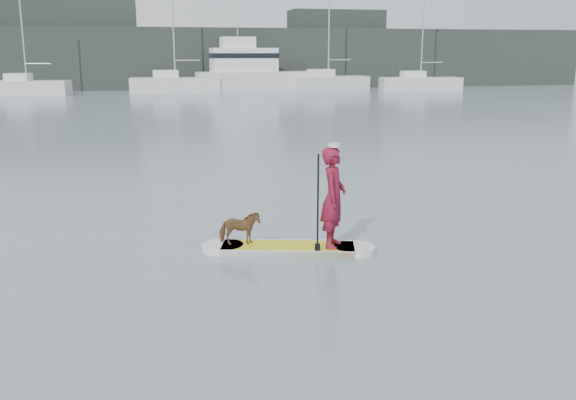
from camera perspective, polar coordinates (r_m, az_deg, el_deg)
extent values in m
plane|color=slate|center=(15.46, -2.83, -0.78)|extent=(140.00, 140.00, 0.00)
cube|color=yellow|center=(12.18, 0.00, -4.31)|extent=(2.62, 1.43, 0.12)
cylinder|color=silver|center=(12.30, -5.84, -4.20)|extent=(0.80, 0.80, 0.12)
cylinder|color=silver|center=(12.19, 5.90, -4.37)|extent=(0.80, 0.80, 0.12)
cube|color=silver|center=(12.54, 0.08, -3.81)|extent=(2.43, 0.71, 0.12)
cube|color=silver|center=(11.83, -0.09, -4.85)|extent=(2.43, 0.71, 0.12)
imported|color=maroon|center=(11.91, 4.06, 0.24)|extent=(0.70, 0.81, 1.88)
cylinder|color=silver|center=(11.73, 4.13, 4.89)|extent=(0.22, 0.22, 0.07)
imported|color=brown|center=(12.15, -4.32, -2.52)|extent=(0.77, 0.38, 0.64)
cylinder|color=black|center=(11.61, 2.67, -0.38)|extent=(0.11, 0.30, 1.89)
cube|color=black|center=(11.86, 2.63, -4.62)|extent=(0.10, 0.05, 0.32)
cube|color=silver|center=(60.13, -22.15, 9.20)|extent=(7.26, 3.44, 1.25)
cube|color=white|center=(60.31, -22.86, 10.04)|extent=(2.19, 1.93, 0.63)
cylinder|color=#B7B7BC|center=(60.08, -22.57, 13.96)|extent=(0.13, 0.13, 8.76)
cylinder|color=#B7B7BC|center=(59.72, -21.33, 11.23)|extent=(2.13, 0.44, 0.09)
cube|color=silver|center=(60.80, -9.97, 10.03)|extent=(8.29, 3.16, 1.35)
cube|color=white|center=(60.79, -10.78, 10.96)|extent=(2.41, 1.93, 0.68)
cylinder|color=#B7B7BC|center=(60.79, -10.19, 15.58)|extent=(0.14, 0.14, 10.43)
cylinder|color=#B7B7BC|center=(60.70, -8.93, 12.17)|extent=(2.32, 0.28, 0.10)
cube|color=silver|center=(62.96, 3.60, 10.30)|extent=(8.08, 3.77, 1.36)
cube|color=white|center=(62.58, 2.95, 11.23)|extent=(2.44, 2.10, 0.68)
cylinder|color=#B7B7BC|center=(62.94, 3.67, 15.43)|extent=(0.14, 0.14, 9.91)
cylinder|color=#B7B7BC|center=(63.40, 4.60, 12.33)|extent=(2.32, 0.48, 0.10)
cube|color=silver|center=(64.69, 11.69, 10.08)|extent=(7.98, 3.09, 1.24)
cube|color=white|center=(64.42, 11.05, 10.93)|extent=(2.33, 1.83, 0.62)
cylinder|color=#B7B7BC|center=(64.67, 11.93, 15.17)|extent=(0.12, 0.12, 10.26)
cylinder|color=#B7B7BC|center=(64.96, 12.68, 11.85)|extent=(2.12, 0.31, 0.09)
cube|color=silver|center=(62.18, -2.92, 10.48)|extent=(11.25, 4.14, 1.81)
cube|color=white|center=(61.87, -3.96, 12.32)|extent=(6.24, 3.13, 2.21)
cube|color=white|center=(61.76, -4.50, 13.80)|extent=(3.21, 2.08, 1.00)
cube|color=black|center=(61.87, -3.97, 12.69)|extent=(6.36, 3.20, 0.45)
cylinder|color=#B7B7BC|center=(61.79, -4.52, 15.01)|extent=(0.10, 0.10, 1.61)
cube|color=#212923|center=(67.86, -10.58, 12.27)|extent=(90.00, 6.00, 6.00)
cube|color=#212923|center=(69.22, -19.18, 13.04)|extent=(14.00, 4.00, 9.00)
cube|color=#212923|center=(71.79, 4.26, 13.28)|extent=(10.00, 4.00, 8.00)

